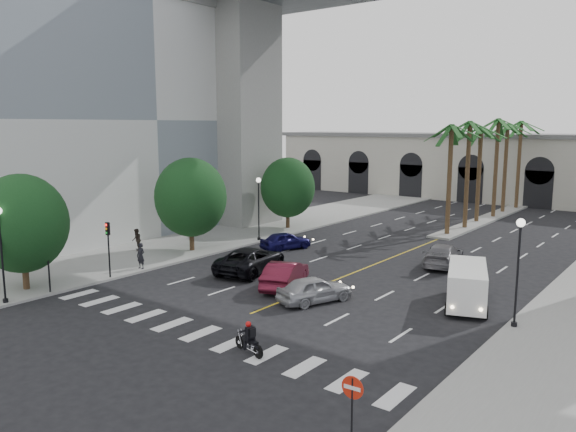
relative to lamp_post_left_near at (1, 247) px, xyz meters
The scene contains 29 objects.
ground 12.86m from the lamp_post_left_near, 23.68° to the left, with size 140.00×140.00×0.00m, color black.
sidewalk_left 20.56m from the lamp_post_left_near, 100.20° to the left, with size 8.00×100.00×0.15m, color gray.
median 44.59m from the lamp_post_left_near, 75.15° to the left, with size 2.00×24.00×0.20m, color gray.
building_left 24.14m from the lamp_post_left_near, 132.54° to the left, with size 16.50×32.50×20.60m.
pier_building 61.08m from the lamp_post_left_near, 79.24° to the left, with size 71.00×10.50×8.50m.
palm_a 35.40m from the lamp_post_left_near, 70.94° to the left, with size 3.20×3.20×10.30m.
palm_b 39.23m from the lamp_post_left_near, 72.73° to the left, with size 3.20×3.20×10.60m.
palm_c 42.88m from the lamp_post_left_near, 74.72° to the left, with size 3.20×3.20×10.10m.
palm_d 46.90m from the lamp_post_left_near, 75.60° to the left, with size 3.20×3.20×10.90m.
palm_e 50.64m from the lamp_post_left_near, 77.01° to the left, with size 3.20×3.20×10.40m.
palm_f 54.61m from the lamp_post_left_near, 77.65° to the left, with size 3.20×3.20×10.70m.
street_tree_near 2.68m from the lamp_post_left_near, 128.66° to the left, with size 5.20×5.20×6.89m.
street_tree_mid 15.12m from the lamp_post_left_near, 96.09° to the left, with size 5.44×5.44×7.21m.
street_tree_far 27.06m from the lamp_post_left_near, 93.39° to the left, with size 5.04×5.04×6.68m.
lamp_post_left_near is the anchor object (origin of this frame).
lamp_post_left_far 21.00m from the lamp_post_left_near, 90.00° to the left, with size 0.40×0.40×5.35m.
lamp_post_right 26.25m from the lamp_post_left_near, 29.69° to the left, with size 0.40×0.40×5.35m.
traffic_signal_near 2.60m from the lamp_post_left_near, 87.71° to the left, with size 0.25×0.18×3.65m.
traffic_signal_far 6.54m from the lamp_post_left_near, 89.12° to the left, with size 0.25×0.18×3.65m.
motorcycle_rider 15.31m from the lamp_post_left_near, 12.06° to the left, with size 1.93×0.66×1.42m.
car_a 16.89m from the lamp_post_left_near, 39.45° to the left, with size 1.72×4.29×1.46m, color #A4A5A9.
car_b 15.62m from the lamp_post_left_near, 50.09° to the left, with size 1.70×4.89×1.61m, color #531020.
car_c 14.74m from the lamp_post_left_near, 66.12° to the left, with size 2.74×5.94×1.65m, color black.
car_d 27.47m from the lamp_post_left_near, 56.02° to the left, with size 2.11×5.18×1.50m, color slate.
car_e 20.55m from the lamp_post_left_near, 80.06° to the left, with size 1.64×4.07×1.39m, color #13104A.
cargo_van 24.86m from the lamp_post_left_near, 37.08° to the left, with size 3.56×5.49×2.19m.
pedestrian_a 9.32m from the lamp_post_left_near, 90.63° to the left, with size 0.63×0.41×1.73m, color black.
pedestrian_b 13.33m from the lamp_post_left_near, 111.14° to the left, with size 0.82×0.64×1.69m, color black.
do_not_enter_sign 22.41m from the lamp_post_left_near, ahead, with size 0.67×0.08×2.74m.
Camera 1 is at (18.44, -18.73, 9.61)m, focal length 35.00 mm.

